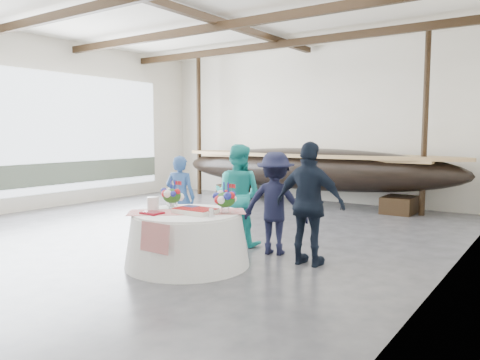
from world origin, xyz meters
The scene contains 13 objects.
floor centered at (0.00, 0.00, 0.00)m, with size 10.00×12.00×0.01m, color #3D3D42.
wall_back centered at (0.00, 6.00, 2.25)m, with size 10.00×0.02×4.50m, color silver.
wall_left centered at (-5.00, 0.00, 2.25)m, with size 0.02×12.00×4.50m, color silver.
wall_right centered at (5.00, 0.00, 2.25)m, with size 0.02×12.00×4.50m, color silver.
pavilion_structure centered at (0.00, 0.86, 4.00)m, with size 9.80×11.76×4.50m.
open_bay centered at (-4.95, 1.00, 1.83)m, with size 0.03×7.00×3.20m.
longboat_display centered at (0.44, 5.10, 1.01)m, with size 8.40×1.68×1.57m.
banquet_table centered at (1.65, -1.38, 0.40)m, with size 1.88×1.88×0.81m.
tabletop_items centered at (1.65, -1.26, 0.96)m, with size 1.69×1.53×0.40m.
guest_woman_blue centered at (0.38, -0.12, 0.79)m, with size 0.57×0.38×1.58m, color #2A4B87.
guest_woman_teal centered at (1.55, 0.10, 0.90)m, with size 0.87×0.68×1.80m, color teal.
guest_man_left centered at (2.41, -0.05, 0.85)m, with size 1.09×0.63×1.69m, color black.
guest_man_right centered at (3.18, -0.34, 0.94)m, with size 1.10×0.46×1.87m, color black.
Camera 1 is at (6.28, -6.63, 2.00)m, focal length 35.00 mm.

